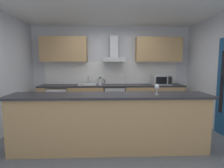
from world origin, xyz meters
name	(u,v)px	position (x,y,z in m)	size (l,w,h in m)	color
ground	(115,137)	(0.00, 0.00, -0.01)	(5.64, 4.72, 0.02)	slate
ceiling	(115,7)	(0.00, 0.00, 2.61)	(5.64, 4.72, 0.02)	white
wall_back	(111,70)	(0.00, 1.92, 1.30)	(5.64, 0.12, 2.60)	silver
backsplash_tile	(111,73)	(0.00, 1.85, 1.23)	(3.94, 0.02, 0.66)	white
counter_back	(112,100)	(0.00, 1.54, 0.45)	(4.08, 0.60, 0.90)	tan
counter_island	(110,122)	(-0.12, -0.60, 0.50)	(3.43, 0.64, 0.99)	tan
upper_cabinets	(112,49)	(0.00, 1.69, 1.91)	(4.03, 0.32, 0.70)	tan
oven	(114,100)	(0.07, 1.51, 0.46)	(0.60, 0.62, 0.80)	slate
refrigerator	(59,102)	(-1.50, 1.51, 0.43)	(0.58, 0.60, 0.85)	white
microwave	(162,80)	(1.42, 1.49, 1.05)	(0.50, 0.38, 0.30)	#B7BABC
sink	(88,84)	(-0.68, 1.53, 0.93)	(0.50, 0.40, 0.26)	silver
kettle	(100,82)	(-0.33, 1.48, 1.01)	(0.29, 0.15, 0.24)	#B7BABC
range_hood	(114,54)	(0.07, 1.64, 1.79)	(0.62, 0.45, 0.72)	#B7BABC
wine_glass	(157,87)	(0.68, -0.64, 1.12)	(0.08, 0.08, 0.18)	silver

